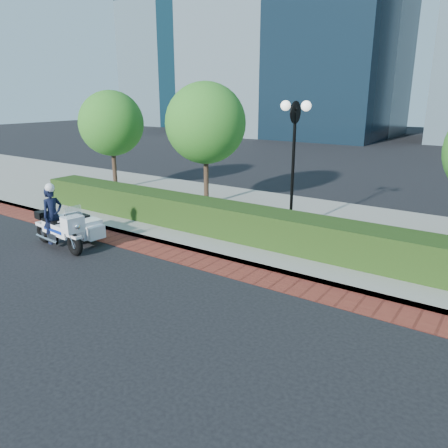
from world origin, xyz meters
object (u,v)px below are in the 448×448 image
Objects in this scene: lamppost at (294,146)px; police_motorcycle at (66,224)px; tree_b at (206,123)px; tree_a at (111,123)px.

lamppost reaches higher than police_motorcycle.
police_motorcycle is (-0.74, -6.25, -2.74)m from tree_b.
tree_b reaches higher than tree_a.
police_motorcycle is at bearing -52.66° from tree_a.
tree_a is at bearing 133.44° from police_motorcycle.
tree_a reaches higher than police_motorcycle.
tree_a is 0.94× the size of tree_b.
police_motorcycle is at bearing -96.72° from tree_b.
tree_b is at bearing 163.89° from lamppost.
tree_a is 1.84× the size of police_motorcycle.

